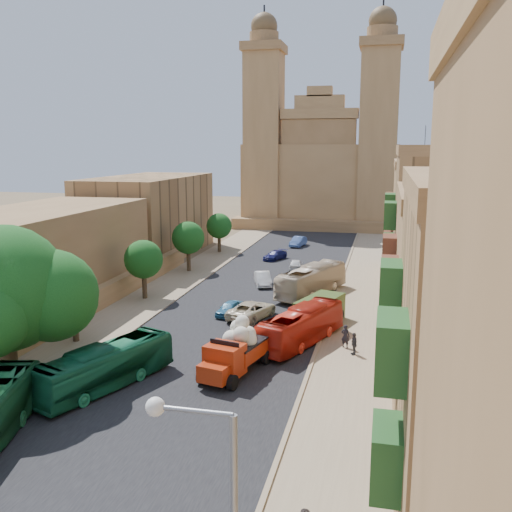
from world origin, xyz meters
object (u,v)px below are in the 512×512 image
at_px(bus_red_east, 301,326).
at_px(car_dkblue, 275,255).
at_px(church, 322,170).
at_px(car_white_a, 263,279).
at_px(street_tree_d, 219,226).
at_px(red_truck, 235,350).
at_px(ficus_tree, 5,293).
at_px(street_tree_a, 73,295).
at_px(car_white_b, 296,264).
at_px(street_tree_c, 188,238).
at_px(pedestrian_c, 354,344).
at_px(street_tree_b, 144,260).
at_px(car_blue_a, 230,308).
at_px(pedestrian_a, 345,336).
at_px(car_cream, 252,310).
at_px(bus_green_north, 105,367).
at_px(car_blue_b, 298,242).
at_px(olive_pickup, 320,311).
at_px(bus_cream_east, 312,280).

bearing_deg(bus_red_east, car_dkblue, -54.77).
distance_m(church, car_white_a, 48.18).
distance_m(street_tree_d, red_truck, 41.22).
height_order(ficus_tree, street_tree_a, ficus_tree).
bearing_deg(car_white_b, street_tree_c, 10.18).
distance_m(car_white_b, pedestrian_c, 26.84).
bearing_deg(church, street_tree_b, -100.38).
bearing_deg(car_blue_a, pedestrian_a, -19.90).
height_order(street_tree_b, bus_red_east, street_tree_b).
xyz_separation_m(street_tree_a, car_cream, (11.00, 8.13, -2.72)).
bearing_deg(car_cream, street_tree_c, -38.98).
relative_size(street_tree_b, car_white_a, 1.34).
bearing_deg(pedestrian_c, car_white_b, 175.52).
bearing_deg(street_tree_a, bus_green_north, -49.24).
distance_m(church, car_blue_a, 58.69).
height_order(church, ficus_tree, church).
distance_m(car_white_a, pedestrian_a, 18.82).
distance_m(street_tree_a, car_cream, 13.94).
relative_size(street_tree_c, pedestrian_c, 3.63).
relative_size(street_tree_b, car_blue_b, 1.32).
bearing_deg(ficus_tree, car_dkblue, 79.35).
bearing_deg(street_tree_b, red_truck, -50.22).
distance_m(car_blue_a, car_dkblue, 23.82).
xyz_separation_m(church, olive_pickup, (6.50, -58.61, -8.50)).
relative_size(ficus_tree, car_cream, 1.85).
bearing_deg(car_blue_a, car_blue_b, 99.19).
distance_m(bus_green_north, bus_red_east, 13.97).
relative_size(car_blue_a, car_cream, 0.66).
bearing_deg(car_white_a, car_dkblue, 77.34).
relative_size(olive_pickup, car_white_b, 1.54).
bearing_deg(olive_pickup, car_white_b, 104.30).
distance_m(street_tree_c, street_tree_d, 12.00).
bearing_deg(red_truck, car_white_b, 92.00).
xyz_separation_m(olive_pickup, car_blue_a, (-7.50, 0.62, -0.44)).
height_order(ficus_tree, car_dkblue, ficus_tree).
bearing_deg(car_cream, car_blue_b, -71.20).
xyz_separation_m(car_white_b, pedestrian_a, (7.29, -24.39, 0.22)).
bearing_deg(bus_cream_east, red_truck, 105.32).
height_order(street_tree_a, pedestrian_a, street_tree_a).
distance_m(car_cream, car_white_b, 19.21).
height_order(street_tree_d, car_blue_a, street_tree_d).
distance_m(bus_cream_east, pedestrian_c, 15.72).
bearing_deg(ficus_tree, street_tree_c, 91.05).
distance_m(church, pedestrian_a, 64.88).
relative_size(red_truck, pedestrian_a, 3.81).
relative_size(church, car_white_a, 8.98).
height_order(car_white_a, car_blue_b, car_blue_b).
xyz_separation_m(bus_green_north, pedestrian_a, (12.96, 9.78, -0.45)).
bearing_deg(street_tree_a, car_dkblue, 75.83).
relative_size(car_white_a, pedestrian_c, 2.64).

